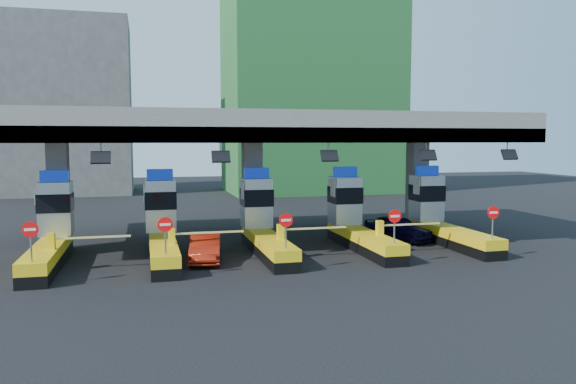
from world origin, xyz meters
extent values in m
plane|color=black|center=(0.00, 0.00, 0.00)|extent=(120.00, 120.00, 0.00)
cube|color=slate|center=(0.00, 3.00, 6.25)|extent=(28.00, 12.00, 1.50)
cube|color=#4C4C49|center=(0.00, -2.70, 5.85)|extent=(28.00, 0.60, 0.70)
cube|color=slate|center=(-10.00, 3.00, 2.75)|extent=(1.00, 1.00, 5.50)
cube|color=slate|center=(0.00, 3.00, 2.75)|extent=(1.00, 1.00, 5.50)
cube|color=slate|center=(10.00, 3.00, 2.75)|extent=(1.00, 1.00, 5.50)
cylinder|color=slate|center=(-7.50, -2.70, 5.25)|extent=(0.06, 0.06, 0.50)
cube|color=black|center=(-7.50, -2.90, 4.90)|extent=(0.80, 0.38, 0.54)
cylinder|color=slate|center=(-2.50, -2.70, 5.25)|extent=(0.06, 0.06, 0.50)
cube|color=black|center=(-2.50, -2.90, 4.90)|extent=(0.80, 0.38, 0.54)
cylinder|color=slate|center=(2.50, -2.70, 5.25)|extent=(0.06, 0.06, 0.50)
cube|color=black|center=(2.50, -2.90, 4.90)|extent=(0.80, 0.38, 0.54)
cylinder|color=slate|center=(7.50, -2.70, 5.25)|extent=(0.06, 0.06, 0.50)
cube|color=black|center=(7.50, -2.90, 4.90)|extent=(0.80, 0.38, 0.54)
cylinder|color=slate|center=(12.00, -2.70, 5.25)|extent=(0.06, 0.06, 0.50)
cube|color=black|center=(12.00, -2.90, 4.90)|extent=(0.80, 0.38, 0.54)
cube|color=black|center=(-10.00, -1.00, 0.25)|extent=(1.20, 8.00, 0.50)
cube|color=#E5B70C|center=(-10.00, -1.00, 0.75)|extent=(1.20, 8.00, 0.50)
cube|color=#9EA3A8|center=(-10.00, 1.80, 2.30)|extent=(1.50, 1.50, 2.60)
cube|color=black|center=(-10.00, 1.78, 2.60)|extent=(1.56, 1.56, 0.90)
cube|color=#0C2DBF|center=(-10.00, 1.80, 3.88)|extent=(1.30, 0.35, 0.55)
cube|color=white|center=(-10.80, 1.50, 3.00)|extent=(0.06, 0.70, 0.90)
cylinder|color=slate|center=(-10.00, -4.60, 1.65)|extent=(0.07, 0.07, 1.30)
cylinder|color=red|center=(-10.00, -4.63, 2.25)|extent=(0.60, 0.04, 0.60)
cube|color=white|center=(-10.00, -4.65, 2.25)|extent=(0.42, 0.02, 0.10)
cube|color=#E5B70C|center=(-9.65, -2.20, 1.35)|extent=(0.30, 0.35, 0.70)
cube|color=white|center=(-8.00, -2.20, 1.45)|extent=(3.20, 0.08, 0.08)
cube|color=black|center=(-5.00, -1.00, 0.25)|extent=(1.20, 8.00, 0.50)
cube|color=#E5B70C|center=(-5.00, -1.00, 0.75)|extent=(1.20, 8.00, 0.50)
cube|color=#9EA3A8|center=(-5.00, 1.80, 2.30)|extent=(1.50, 1.50, 2.60)
cube|color=black|center=(-5.00, 1.78, 2.60)|extent=(1.56, 1.56, 0.90)
cube|color=#0C2DBF|center=(-5.00, 1.80, 3.88)|extent=(1.30, 0.35, 0.55)
cube|color=white|center=(-5.80, 1.50, 3.00)|extent=(0.06, 0.70, 0.90)
cylinder|color=slate|center=(-5.00, -4.60, 1.65)|extent=(0.07, 0.07, 1.30)
cylinder|color=red|center=(-5.00, -4.63, 2.25)|extent=(0.60, 0.04, 0.60)
cube|color=white|center=(-5.00, -4.65, 2.25)|extent=(0.42, 0.02, 0.10)
cube|color=#E5B70C|center=(-4.65, -2.20, 1.35)|extent=(0.30, 0.35, 0.70)
cube|color=white|center=(-3.00, -2.20, 1.45)|extent=(3.20, 0.08, 0.08)
cube|color=black|center=(0.00, -1.00, 0.25)|extent=(1.20, 8.00, 0.50)
cube|color=#E5B70C|center=(0.00, -1.00, 0.75)|extent=(1.20, 8.00, 0.50)
cube|color=#9EA3A8|center=(0.00, 1.80, 2.30)|extent=(1.50, 1.50, 2.60)
cube|color=black|center=(0.00, 1.78, 2.60)|extent=(1.56, 1.56, 0.90)
cube|color=#0C2DBF|center=(0.00, 1.80, 3.88)|extent=(1.30, 0.35, 0.55)
cube|color=white|center=(-0.80, 1.50, 3.00)|extent=(0.06, 0.70, 0.90)
cylinder|color=slate|center=(0.00, -4.60, 1.65)|extent=(0.07, 0.07, 1.30)
cylinder|color=red|center=(0.00, -4.63, 2.25)|extent=(0.60, 0.04, 0.60)
cube|color=white|center=(0.00, -4.65, 2.25)|extent=(0.42, 0.02, 0.10)
cube|color=#E5B70C|center=(0.35, -2.20, 1.35)|extent=(0.30, 0.35, 0.70)
cube|color=white|center=(2.00, -2.20, 1.45)|extent=(3.20, 0.08, 0.08)
cube|color=black|center=(5.00, -1.00, 0.25)|extent=(1.20, 8.00, 0.50)
cube|color=#E5B70C|center=(5.00, -1.00, 0.75)|extent=(1.20, 8.00, 0.50)
cube|color=#9EA3A8|center=(5.00, 1.80, 2.30)|extent=(1.50, 1.50, 2.60)
cube|color=black|center=(5.00, 1.78, 2.60)|extent=(1.56, 1.56, 0.90)
cube|color=#0C2DBF|center=(5.00, 1.80, 3.88)|extent=(1.30, 0.35, 0.55)
cube|color=white|center=(4.20, 1.50, 3.00)|extent=(0.06, 0.70, 0.90)
cylinder|color=slate|center=(5.00, -4.60, 1.65)|extent=(0.07, 0.07, 1.30)
cylinder|color=red|center=(5.00, -4.63, 2.25)|extent=(0.60, 0.04, 0.60)
cube|color=white|center=(5.00, -4.65, 2.25)|extent=(0.42, 0.02, 0.10)
cube|color=#E5B70C|center=(5.35, -2.20, 1.35)|extent=(0.30, 0.35, 0.70)
cube|color=white|center=(7.00, -2.20, 1.45)|extent=(3.20, 0.08, 0.08)
cube|color=black|center=(10.00, -1.00, 0.25)|extent=(1.20, 8.00, 0.50)
cube|color=#E5B70C|center=(10.00, -1.00, 0.75)|extent=(1.20, 8.00, 0.50)
cube|color=#9EA3A8|center=(10.00, 1.80, 2.30)|extent=(1.50, 1.50, 2.60)
cube|color=black|center=(10.00, 1.78, 2.60)|extent=(1.56, 1.56, 0.90)
cube|color=#0C2DBF|center=(10.00, 1.80, 3.88)|extent=(1.30, 0.35, 0.55)
cube|color=white|center=(9.20, 1.50, 3.00)|extent=(0.06, 0.70, 0.90)
cylinder|color=slate|center=(10.00, -4.60, 1.65)|extent=(0.07, 0.07, 1.30)
cylinder|color=red|center=(10.00, -4.63, 2.25)|extent=(0.60, 0.04, 0.60)
cube|color=white|center=(10.00, -4.65, 2.25)|extent=(0.42, 0.02, 0.10)
cube|color=#E5B70C|center=(10.35, -2.20, 1.35)|extent=(0.30, 0.35, 0.70)
cube|color=white|center=(12.00, -2.20, 1.45)|extent=(3.20, 0.08, 0.08)
cube|color=#1E5926|center=(12.00, 32.00, 14.00)|extent=(18.00, 12.00, 28.00)
cube|color=#4C4C49|center=(-14.00, 36.00, 9.00)|extent=(14.00, 10.00, 18.00)
imported|color=black|center=(7.94, 1.21, 0.71)|extent=(3.21, 4.47, 1.41)
imported|color=#981C0B|center=(-3.09, -1.55, 0.64)|extent=(1.89, 4.06, 1.29)
camera|label=1|loc=(-5.76, -27.40, 5.63)|focal=35.00mm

